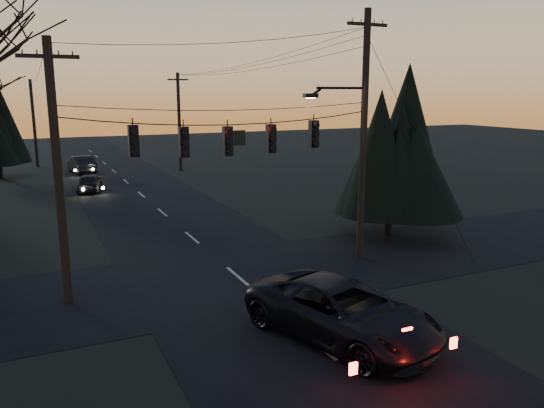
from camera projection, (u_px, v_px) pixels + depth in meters
name	position (u px, v px, depth m)	size (l,w,h in m)	color
main_road	(171.00, 220.00, 28.92)	(8.00, 120.00, 0.02)	black
cross_road	(237.00, 276.00, 20.05)	(60.00, 7.00, 0.02)	black
utility_pole_right	(359.00, 258.00, 22.32)	(5.00, 0.30, 10.00)	black
utility_pole_left	(69.00, 303.00, 17.58)	(1.80, 0.30, 8.50)	black
utility_pole_far_r	(181.00, 171.00, 47.16)	(1.80, 0.30, 8.50)	black
utility_pole_far_l	(38.00, 167.00, 49.52)	(0.30, 0.30, 8.00)	black
span_signal_assembly	(229.00, 139.00, 18.87)	(11.50, 0.44, 1.63)	black
evergreen_right	(391.00, 149.00, 25.03)	(4.63, 4.63, 7.27)	black
suv_near	(342.00, 312.00, 14.84)	(2.69, 5.84, 1.62)	black
sedan_oncoming_a	(90.00, 183.00, 37.12)	(1.51, 3.74, 1.27)	black
sedan_oncoming_b	(81.00, 165.00, 45.52)	(1.57, 4.51, 1.49)	black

